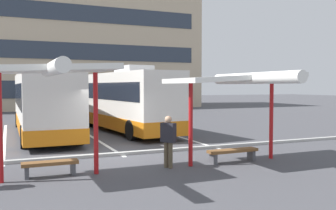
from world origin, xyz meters
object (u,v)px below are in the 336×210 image
object	(u,v)px
waiting_shelter_0	(50,72)
waiting_shelter_1	(238,80)
coach_bus_1	(125,101)
bench_1	(233,152)
bench_0	(50,165)
waiting_passenger_1	(168,138)
coach_bus_0	(43,103)

from	to	relation	value
waiting_shelter_0	waiting_shelter_1	distance (m)	6.04
coach_bus_1	bench_1	size ratio (longest dim) A/B	5.58
bench_1	waiting_shelter_1	bearing A→B (deg)	-90.00
bench_1	bench_0	bearing A→B (deg)	176.68
bench_1	waiting_passenger_1	distance (m)	2.50
bench_0	bench_1	xyz separation A→B (m)	(6.03, -0.35, 0.01)
bench_1	waiting_passenger_1	size ratio (longest dim) A/B	1.11
coach_bus_0	waiting_shelter_1	bearing A→B (deg)	-62.86
coach_bus_0	bench_0	distance (m)	10.07
coach_bus_0	waiting_passenger_1	bearing A→B (deg)	-73.69
waiting_shelter_0	waiting_shelter_1	bearing A→B (deg)	-1.54
bench_0	waiting_shelter_1	xyz separation A→B (m)	(6.03, -0.60, 2.51)
bench_0	coach_bus_1	bearing A→B (deg)	61.73
waiting_shelter_1	bench_1	bearing A→B (deg)	90.00
waiting_shelter_1	coach_bus_1	bearing A→B (deg)	95.20
coach_bus_0	bench_1	world-z (taller)	coach_bus_0
coach_bus_1	bench_1	bearing A→B (deg)	-84.67
bench_0	waiting_passenger_1	size ratio (longest dim) A/B	0.95
waiting_passenger_1	waiting_shelter_1	bearing A→B (deg)	-7.31
coach_bus_1	bench_1	distance (m)	10.00
coach_bus_0	bench_0	size ratio (longest dim) A/B	7.67
bench_1	coach_bus_1	bearing A→B (deg)	95.33
coach_bus_1	bench_0	size ratio (longest dim) A/B	6.55
waiting_passenger_1	bench_0	bearing A→B (deg)	175.35
waiting_shelter_0	waiting_shelter_1	world-z (taller)	waiting_shelter_0
coach_bus_0	waiting_passenger_1	distance (m)	10.70
coach_bus_0	coach_bus_1	xyz separation A→B (m)	(4.49, -0.45, 0.03)
coach_bus_0	bench_1	bearing A→B (deg)	-62.29
waiting_passenger_1	waiting_shelter_0	bearing A→B (deg)	-177.66
coach_bus_1	waiting_shelter_1	world-z (taller)	coach_bus_1
coach_bus_0	coach_bus_1	bearing A→B (deg)	-5.71
coach_bus_1	waiting_passenger_1	distance (m)	9.94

